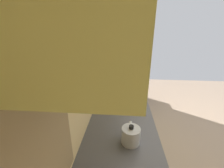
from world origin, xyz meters
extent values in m
plane|color=gray|center=(0.00, 0.00, 0.00)|extent=(6.48, 6.48, 0.00)
cube|color=#E6C37E|center=(0.00, 1.54, 1.31)|extent=(4.17, 0.12, 2.61)
cube|color=#E1D97E|center=(-0.40, 1.19, 0.44)|extent=(3.21, 0.58, 0.89)
cube|color=#4D4D52|center=(-0.40, 1.19, 0.90)|extent=(3.24, 0.61, 0.02)
cube|color=#332819|center=(-0.63, 0.89, 0.44)|extent=(0.01, 0.01, 0.82)
cube|color=#332819|center=(-0.17, 0.89, 0.44)|extent=(0.01, 0.01, 0.82)
cube|color=#332819|center=(0.29, 0.89, 0.44)|extent=(0.01, 0.01, 0.82)
cube|color=#332819|center=(0.75, 0.89, 0.44)|extent=(0.01, 0.01, 0.82)
cube|color=#DBDC80|center=(-0.40, 1.31, 1.84)|extent=(2.33, 0.34, 0.55)
cube|color=#997A4C|center=(-1.44, 1.47, 1.30)|extent=(0.55, 0.02, 0.65)
cube|color=white|center=(-1.44, 1.47, 1.30)|extent=(0.49, 0.01, 0.59)
cube|color=black|center=(1.57, 1.17, 0.45)|extent=(0.72, 0.61, 0.91)
cube|color=black|center=(1.57, 0.86, 0.41)|extent=(0.56, 0.01, 0.50)
cube|color=black|center=(1.57, 1.17, 0.92)|extent=(0.68, 0.58, 0.02)
cube|color=black|center=(1.57, 1.46, 1.00)|extent=(0.68, 0.04, 0.18)
cylinder|color=#38383D|center=(1.42, 1.06, 0.93)|extent=(0.11, 0.11, 0.01)
cylinder|color=#38383D|center=(1.73, 1.06, 0.93)|extent=(0.11, 0.11, 0.01)
cylinder|color=#38383D|center=(1.42, 1.28, 0.93)|extent=(0.11, 0.11, 0.01)
cylinder|color=#38383D|center=(1.73, 1.28, 0.93)|extent=(0.11, 0.11, 0.01)
cube|color=white|center=(0.12, 1.21, 1.06)|extent=(0.52, 0.39, 0.30)
cube|color=black|center=(0.07, 1.00, 1.06)|extent=(0.32, 0.01, 0.21)
cube|color=#2D2D33|center=(0.32, 1.00, 1.06)|extent=(0.09, 0.01, 0.21)
cylinder|color=silver|center=(-0.32, 1.11, 0.93)|extent=(0.16, 0.16, 0.05)
cylinder|color=white|center=(-0.32, 1.11, 0.95)|extent=(0.13, 0.13, 0.03)
cylinder|color=#B7BABF|center=(-0.93, 1.11, 0.97)|extent=(0.14, 0.14, 0.13)
cylinder|color=black|center=(-0.93, 1.11, 1.05)|extent=(0.03, 0.03, 0.02)
cylinder|color=#B7BABF|center=(-0.85, 1.11, 1.00)|extent=(0.09, 0.02, 0.05)
camera|label=1|loc=(-1.78, 1.18, 1.70)|focal=22.75mm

